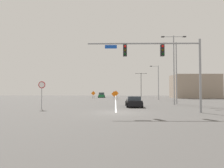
% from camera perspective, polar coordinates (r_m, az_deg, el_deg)
% --- Properties ---
extents(ground, '(134.67, 134.67, 0.00)m').
position_cam_1_polar(ground, '(18.12, 1.13, -8.23)').
color(ground, '#4C4947').
extents(road_centre_stripe, '(0.16, 74.82, 0.01)m').
position_cam_1_polar(road_centre_stripe, '(55.46, 1.02, -4.04)').
color(road_centre_stripe, white).
rests_on(road_centre_stripe, ground).
extents(traffic_signal_assembly, '(10.32, 0.44, 6.71)m').
position_cam_1_polar(traffic_signal_assembly, '(18.77, 14.40, 7.46)').
color(traffic_signal_assembly, gray).
rests_on(traffic_signal_assembly, ground).
extents(stop_sign, '(0.76, 0.07, 3.01)m').
position_cam_1_polar(stop_sign, '(22.88, -19.56, -1.52)').
color(stop_sign, gray).
rests_on(stop_sign, ground).
extents(street_lamp_mid_left, '(3.55, 0.24, 9.89)m').
position_cam_1_polar(street_lamp_mid_left, '(29.74, 17.39, 5.36)').
color(street_lamp_mid_left, gray).
rests_on(street_lamp_mid_left, ground).
extents(street_lamp_near_left, '(3.82, 0.24, 7.95)m').
position_cam_1_polar(street_lamp_near_left, '(66.79, 8.37, 0.39)').
color(street_lamp_near_left, black).
rests_on(street_lamp_near_left, ground).
extents(street_lamp_near_right, '(1.93, 0.24, 7.59)m').
position_cam_1_polar(street_lamp_near_right, '(44.81, 13.02, 0.92)').
color(street_lamp_near_right, gray).
rests_on(street_lamp_near_right, ground).
extents(street_lamp_far_right, '(2.03, 0.24, 9.34)m').
position_cam_1_polar(street_lamp_far_right, '(31.34, 17.81, 3.85)').
color(street_lamp_far_right, gray).
rests_on(street_lamp_far_right, ground).
extents(construction_sign_median_far, '(1.33, 0.19, 1.96)m').
position_cam_1_polar(construction_sign_median_far, '(45.01, 0.64, -2.96)').
color(construction_sign_median_far, orange).
rests_on(construction_sign_median_far, ground).
extents(construction_sign_right_shoulder, '(1.15, 0.32, 1.96)m').
position_cam_1_polar(construction_sign_right_shoulder, '(51.46, -5.40, -2.80)').
color(construction_sign_right_shoulder, orange).
rests_on(construction_sign_right_shoulder, ground).
extents(construction_sign_right_lane, '(1.39, 0.13, 2.06)m').
position_cam_1_polar(construction_sign_right_lane, '(50.77, 1.16, -2.78)').
color(construction_sign_right_lane, orange).
rests_on(construction_sign_right_lane, ground).
extents(car_green_passing, '(2.09, 4.15, 1.52)m').
position_cam_1_polar(car_green_passing, '(58.34, -3.01, -3.26)').
color(car_green_passing, '#196B38').
rests_on(car_green_passing, ground).
extents(car_black_near, '(1.98, 4.36, 1.31)m').
position_cam_1_polar(car_black_near, '(25.00, 6.25, -5.09)').
color(car_black_near, black).
rests_on(car_black_near, ground).
extents(roadside_building_east, '(11.96, 7.65, 6.44)m').
position_cam_1_polar(roadside_building_east, '(59.78, 22.64, -0.65)').
color(roadside_building_east, gray).
rests_on(roadside_building_east, ground).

